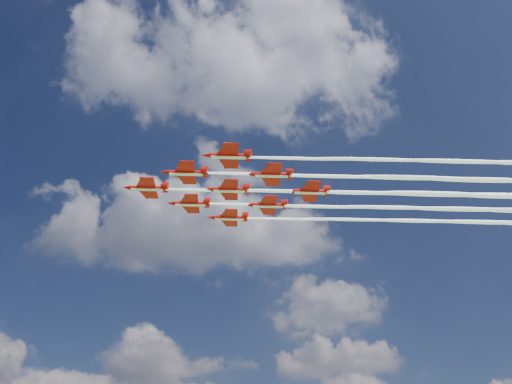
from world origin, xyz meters
The scene contains 5 objects.
jet_lead centered at (46.80, 3.45, 83.39)m, with size 155.51×13.22×2.90m.
jet_row2_port centered at (57.60, -3.33, 83.39)m, with size 155.51×13.22×2.90m.
jet_row2_starb centered at (56.89, 11.24, 83.39)m, with size 155.51×13.22×2.90m.
jet_row3_centre centered at (67.68, 4.47, 83.39)m, with size 155.51×13.22×2.90m.
jet_row3_starb centered at (66.97, 19.03, 83.39)m, with size 155.51×13.22×2.90m.
Camera 1 is at (1.77, -106.65, 14.11)m, focal length 35.00 mm.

